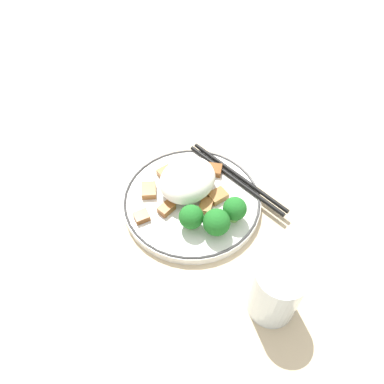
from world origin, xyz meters
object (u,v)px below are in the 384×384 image
object	(u,v)px
plate	(192,201)
broccoli_back_right	(235,209)
chopsticks	(237,178)
broccoli_back_left	(191,217)
drinking_glass	(276,291)
broccoli_back_center	(217,222)

from	to	relation	value
plate	broccoli_back_right	bearing A→B (deg)	-82.17
chopsticks	broccoli_back_right	bearing A→B (deg)	-148.39
broccoli_back_left	chopsticks	size ratio (longest dim) A/B	0.21
plate	drinking_glass	distance (m)	0.23
drinking_glass	chopsticks	bearing A→B (deg)	47.52
broccoli_back_left	broccoli_back_right	world-z (taller)	broccoli_back_right
broccoli_back_center	broccoli_back_left	bearing A→B (deg)	114.32
broccoli_back_center	chopsticks	world-z (taller)	broccoli_back_center
plate	chopsticks	size ratio (longest dim) A/B	1.07
plate	broccoli_back_right	size ratio (longest dim) A/B	4.97
chopsticks	broccoli_back_left	bearing A→B (deg)	-179.43
plate	broccoli_back_right	world-z (taller)	broccoli_back_right
broccoli_back_left	broccoli_back_right	xyz separation A→B (m)	(0.06, -0.05, 0.00)
plate	broccoli_back_left	size ratio (longest dim) A/B	5.17
plate	broccoli_back_left	bearing A→B (deg)	-141.98
broccoli_back_right	chopsticks	bearing A→B (deg)	31.61
broccoli_back_center	drinking_glass	world-z (taller)	drinking_glass
broccoli_back_right	drinking_glass	bearing A→B (deg)	-123.12
broccoli_back_center	chopsticks	size ratio (longest dim) A/B	0.22
broccoli_back_left	chopsticks	distance (m)	0.14
plate	chopsticks	distance (m)	0.10
broccoli_back_right	chopsticks	size ratio (longest dim) A/B	0.22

